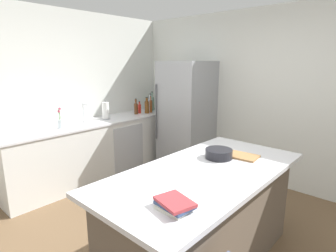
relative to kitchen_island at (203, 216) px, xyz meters
The scene contains 19 objects.
ground_plane 0.58m from the kitchen_island, 160.84° to the right, with size 7.20×7.20×0.00m, color brown.
wall_rear 2.32m from the kitchen_island, 98.83° to the left, with size 6.00×0.10×2.60m, color silver.
wall_left 2.91m from the kitchen_island, behind, with size 0.10×6.00×2.60m, color silver.
counter_run_left 2.47m from the kitchen_island, 168.05° to the left, with size 0.66×2.98×0.92m.
kitchen_island is the anchor object (origin of this frame).
refrigerator 2.37m from the kitchen_island, 132.44° to the left, with size 0.76×0.77×1.84m.
sink_faucet 2.56m from the kitchen_island, behind, with size 0.15×0.05×0.30m.
flower_vase 2.43m from the kitchen_island, behind, with size 0.08×0.08×0.30m.
paper_towel_roll 2.60m from the kitchen_island, 164.14° to the left, with size 0.14×0.14×0.31m.
olive_oil_bottle 3.06m from the kitchen_island, 141.31° to the left, with size 0.06×0.06×0.33m.
gin_bottle 3.10m from the kitchen_island, 144.09° to the left, with size 0.07×0.07×0.36m.
soda_bottle 3.03m from the kitchen_island, 144.98° to the left, with size 0.08×0.08×0.33m.
vinegar_bottle 2.88m from the kitchen_island, 145.29° to the left, with size 0.05×0.05×0.31m.
whiskey_bottle 2.82m from the kitchen_island, 147.01° to the left, with size 0.08×0.08×0.29m.
hot_sauce_bottle 2.85m from the kitchen_island, 149.69° to the left, with size 0.06×0.06×0.22m.
syrup_bottle 2.79m from the kitchen_island, 151.32° to the left, with size 0.07×0.07×0.28m.
cookbook_stack 0.85m from the kitchen_island, 71.14° to the right, with size 0.28×0.23×0.06m.
mixing_bowl 0.61m from the kitchen_island, 102.81° to the left, with size 0.27×0.27×0.09m.
cutting_board 0.71m from the kitchen_island, 81.41° to the left, with size 0.31×0.24×0.02m.
Camera 1 is at (1.59, -1.75, 1.82)m, focal length 29.18 mm.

